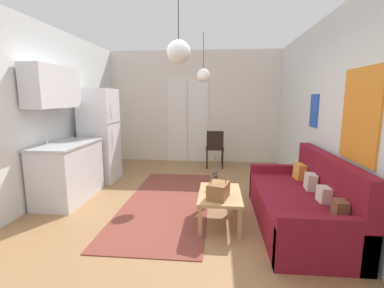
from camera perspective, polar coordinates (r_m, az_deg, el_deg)
ground_plane at (r=3.77m, az=-4.44°, el=-16.70°), size 4.81×7.68×0.10m
wall_back at (r=6.94m, az=0.41°, el=7.63°), size 4.41×0.13×2.77m
wall_right at (r=3.68m, az=30.56°, el=4.61°), size 0.12×7.28×2.77m
wall_left at (r=4.32m, az=-34.28°, el=4.84°), size 0.12×7.28×2.77m
area_rug at (r=4.39m, az=-5.18°, el=-11.96°), size 1.28×3.06×0.01m
couch at (r=3.81m, az=22.24°, el=-11.72°), size 0.91×2.05×0.92m
coffee_table at (r=3.61m, az=5.84°, el=-11.01°), size 0.54×0.85×0.40m
bamboo_vase at (r=3.77m, az=4.83°, el=-7.42°), size 0.07×0.07×0.44m
handbag at (r=3.39m, az=5.54°, el=-9.64°), size 0.30×0.35×0.31m
refrigerator at (r=5.59m, az=-18.73°, el=1.72°), size 0.63×0.65×1.79m
kitchen_counter at (r=4.73m, az=-25.08°, el=-1.46°), size 0.64×1.24×2.09m
accent_chair at (r=6.31m, az=4.81°, el=-0.56°), size 0.43×0.41×0.88m
pendant_lamp_near at (r=2.75m, az=-2.82°, el=18.74°), size 0.23×0.23×0.82m
pendant_lamp_far at (r=5.09m, az=2.39°, el=14.20°), size 0.24×0.24×0.87m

